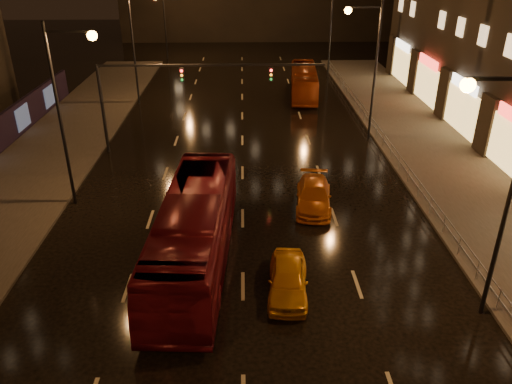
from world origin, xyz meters
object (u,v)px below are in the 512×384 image
bus_curb (304,82)px  taxi_far (314,196)px  taxi_near (288,279)px  bus_red (195,230)px

bus_curb → taxi_far: size_ratio=2.12×
bus_curb → taxi_near: 30.98m
taxi_near → taxi_far: (2.10, 7.74, -0.01)m
bus_red → taxi_near: (4.06, -2.39, -1.02)m
bus_red → taxi_far: (6.16, 5.36, -1.03)m
taxi_near → taxi_far: bearing=80.0°
bus_curb → taxi_near: (-4.10, -30.70, -0.70)m
taxi_far → bus_curb: bearing=92.2°
bus_curb → taxi_far: bus_curb is taller
bus_curb → taxi_far: bearing=-90.1°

